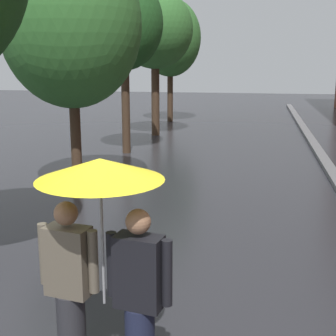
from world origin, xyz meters
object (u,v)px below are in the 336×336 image
street_tree_2 (124,24)px  street_tree_4 (170,38)px  street_tree_1 (71,25)px  street_tree_3 (155,30)px  couple_under_umbrella (102,242)px

street_tree_2 → street_tree_4: 8.10m
street_tree_1 → street_tree_3: 8.47m
street_tree_1 → couple_under_umbrella: bearing=-66.4°
street_tree_1 → street_tree_3: (-0.07, 8.46, 0.39)m
street_tree_2 → couple_under_umbrella: (2.82, -10.70, -2.58)m
couple_under_umbrella → street_tree_4: bearing=98.8°
street_tree_4 → street_tree_1: bearing=-88.7°
street_tree_1 → street_tree_3: size_ratio=0.97×
street_tree_3 → street_tree_2: bearing=-92.1°
couple_under_umbrella → street_tree_3: bearing=100.5°
street_tree_1 → street_tree_4: (-0.30, 12.81, 0.29)m
street_tree_1 → street_tree_4: 12.82m
street_tree_2 → street_tree_4: (-0.09, 8.10, -0.06)m
street_tree_1 → couple_under_umbrella: street_tree_1 is taller
street_tree_4 → street_tree_3: bearing=-87.0°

